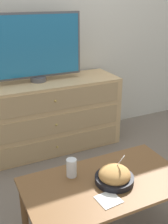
# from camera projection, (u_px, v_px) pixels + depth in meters

# --- Properties ---
(ground_plane) EXTENTS (12.00, 12.00, 0.00)m
(ground_plane) POSITION_uv_depth(u_px,v_px,m) (50.00, 135.00, 3.19)
(ground_plane) COLOR #70665B
(wall_back) EXTENTS (12.00, 0.05, 2.60)m
(wall_back) POSITION_uv_depth(u_px,v_px,m) (43.00, 13.00, 2.71)
(wall_back) COLOR silver
(wall_back) RESTS_ON ground_plane
(dresser) EXTENTS (1.42, 0.49, 0.71)m
(dresser) POSITION_uv_depth(u_px,v_px,m) (48.00, 116.00, 2.79)
(dresser) COLOR tan
(dresser) RESTS_ON ground_plane
(tv) EXTENTS (0.86, 0.15, 0.62)m
(tv) POSITION_uv_depth(u_px,v_px,m) (36.00, 47.00, 2.54)
(tv) COLOR #515156
(tv) RESTS_ON dresser
(coffee_table) EXTENTS (1.00, 0.56, 0.41)m
(coffee_table) POSITION_uv_depth(u_px,v_px,m) (106.00, 189.00, 1.73)
(coffee_table) COLOR brown
(coffee_table) RESTS_ON ground_plane
(takeout_bowl) EXTENTS (0.24, 0.24, 0.17)m
(takeout_bowl) POSITION_uv_depth(u_px,v_px,m) (114.00, 176.00, 1.69)
(takeout_bowl) COLOR black
(takeout_bowl) RESTS_ON coffee_table
(drink_cup) EXTENTS (0.07, 0.07, 0.12)m
(drink_cup) POSITION_uv_depth(u_px,v_px,m) (72.00, 169.00, 1.75)
(drink_cup) COLOR white
(drink_cup) RESTS_ON coffee_table
(napkin) EXTENTS (0.13, 0.13, 0.00)m
(napkin) POSITION_uv_depth(u_px,v_px,m) (108.00, 199.00, 1.56)
(napkin) COLOR white
(napkin) RESTS_ON coffee_table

